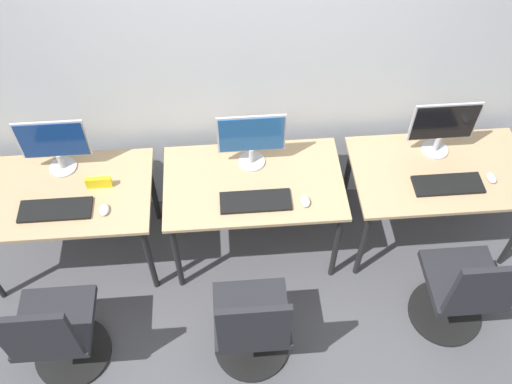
# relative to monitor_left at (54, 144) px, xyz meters

# --- Properties ---
(ground_plane) EXTENTS (20.00, 20.00, 0.00)m
(ground_plane) POSITION_rel_monitor_left_xyz_m (1.22, -0.56, -0.94)
(ground_plane) COLOR #4C4C51
(wall_back) EXTENTS (12.00, 0.05, 2.80)m
(wall_back) POSITION_rel_monitor_left_xyz_m (1.22, 0.26, 0.46)
(wall_back) COLOR #B7BCC1
(wall_back) RESTS_ON ground_plane
(desk_left) EXTENTS (1.15, 0.69, 0.71)m
(desk_left) POSITION_rel_monitor_left_xyz_m (0.00, -0.21, -0.30)
(desk_left) COLOR tan
(desk_left) RESTS_ON ground_plane
(monitor_left) EXTENTS (0.43, 0.18, 0.41)m
(monitor_left) POSITION_rel_monitor_left_xyz_m (0.00, 0.00, 0.00)
(monitor_left) COLOR #B2B2B7
(monitor_left) RESTS_ON desk_left
(keyboard_left) EXTENTS (0.44, 0.16, 0.02)m
(keyboard_left) POSITION_rel_monitor_left_xyz_m (0.00, -0.35, -0.21)
(keyboard_left) COLOR black
(keyboard_left) RESTS_ON desk_left
(mouse_left) EXTENTS (0.06, 0.09, 0.03)m
(mouse_left) POSITION_rel_monitor_left_xyz_m (0.30, -0.38, -0.21)
(mouse_left) COLOR silver
(mouse_left) RESTS_ON desk_left
(office_chair_left) EXTENTS (0.48, 0.48, 0.91)m
(office_chair_left) POSITION_rel_monitor_left_xyz_m (0.01, -1.02, -0.56)
(office_chair_left) COLOR black
(office_chair_left) RESTS_ON ground_plane
(desk_center) EXTENTS (1.15, 0.69, 0.71)m
(desk_center) POSITION_rel_monitor_left_xyz_m (1.22, -0.21, -0.30)
(desk_center) COLOR tan
(desk_center) RESTS_ON ground_plane
(monitor_center) EXTENTS (0.43, 0.18, 0.41)m
(monitor_center) POSITION_rel_monitor_left_xyz_m (1.22, -0.05, 0.00)
(monitor_center) COLOR #B2B2B7
(monitor_center) RESTS_ON desk_center
(keyboard_center) EXTENTS (0.44, 0.16, 0.02)m
(keyboard_center) POSITION_rel_monitor_left_xyz_m (1.22, -0.38, -0.21)
(keyboard_center) COLOR black
(keyboard_center) RESTS_ON desk_center
(mouse_center) EXTENTS (0.06, 0.09, 0.03)m
(mouse_center) POSITION_rel_monitor_left_xyz_m (1.53, -0.41, -0.21)
(mouse_center) COLOR silver
(mouse_center) RESTS_ON desk_center
(office_chair_center) EXTENTS (0.48, 0.48, 0.91)m
(office_chair_center) POSITION_rel_monitor_left_xyz_m (1.15, -1.06, -0.56)
(office_chair_center) COLOR black
(office_chair_center) RESTS_ON ground_plane
(desk_right) EXTENTS (1.15, 0.69, 0.71)m
(desk_right) POSITION_rel_monitor_left_xyz_m (2.44, -0.21, -0.30)
(desk_right) COLOR tan
(desk_right) RESTS_ON ground_plane
(monitor_right) EXTENTS (0.43, 0.18, 0.41)m
(monitor_right) POSITION_rel_monitor_left_xyz_m (2.44, -0.03, 0.00)
(monitor_right) COLOR #B2B2B7
(monitor_right) RESTS_ON desk_right
(keyboard_right) EXTENTS (0.44, 0.16, 0.02)m
(keyboard_right) POSITION_rel_monitor_left_xyz_m (2.44, -0.34, -0.21)
(keyboard_right) COLOR black
(keyboard_right) RESTS_ON desk_right
(mouse_right) EXTENTS (0.06, 0.09, 0.03)m
(mouse_right) POSITION_rel_monitor_left_xyz_m (2.73, -0.31, -0.21)
(mouse_right) COLOR silver
(mouse_right) RESTS_ON desk_right
(office_chair_right) EXTENTS (0.48, 0.48, 0.91)m
(office_chair_right) POSITION_rel_monitor_left_xyz_m (2.45, -0.93, -0.56)
(office_chair_right) COLOR black
(office_chair_right) RESTS_ON ground_plane
(placard_left) EXTENTS (0.16, 0.03, 0.08)m
(placard_left) POSITION_rel_monitor_left_xyz_m (0.25, -0.18, -0.18)
(placard_left) COLOR yellow
(placard_left) RESTS_ON desk_left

